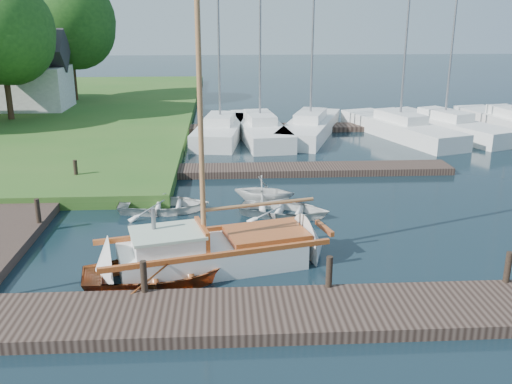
{
  "coord_description": "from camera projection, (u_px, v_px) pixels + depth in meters",
  "views": [
    {
      "loc": [
        -1.04,
        -17.58,
        6.76
      ],
      "look_at": [
        0.0,
        0.0,
        1.2
      ],
      "focal_mm": 40.0,
      "sensor_mm": 36.0,
      "label": 1
    }
  ],
  "objects": [
    {
      "name": "mooring_post_3",
      "position": [
        508.0,
        267.0,
        14.2
      ],
      "size": [
        0.16,
        0.16,
        0.8
      ],
      "primitive_type": "cylinder",
      "color": "black",
      "rests_on": "near_dock"
    },
    {
      "name": "pontoon",
      "position": [
        405.0,
        126.0,
        34.58
      ],
      "size": [
        30.0,
        1.6,
        0.3
      ],
      "primitive_type": "cube",
      "color": "black",
      "rests_on": "ground"
    },
    {
      "name": "mooring_post_1",
      "position": [
        144.0,
        276.0,
        13.69
      ],
      "size": [
        0.16,
        0.16,
        0.8
      ],
      "primitive_type": "cylinder",
      "color": "black",
      "rests_on": "near_dock"
    },
    {
      "name": "tender_a",
      "position": [
        164.0,
        202.0,
        20.19
      ],
      "size": [
        3.2,
        2.29,
        0.66
      ],
      "primitive_type": "imported",
      "rotation": [
        0.0,
        0.0,
        1.57
      ],
      "color": "silver",
      "rests_on": "ground"
    },
    {
      "name": "marina_boat_1",
      "position": [
        260.0,
        128.0,
        32.02
      ],
      "size": [
        3.15,
        8.86,
        11.11
      ],
      "rotation": [
        0.0,
        0.0,
        1.68
      ],
      "color": "silver",
      "rests_on": "ground"
    },
    {
      "name": "marina_boat_5",
      "position": [
        511.0,
        122.0,
        33.74
      ],
      "size": [
        3.66,
        9.13,
        11.03
      ],
      "rotation": [
        0.0,
        0.0,
        1.74
      ],
      "color": "silver",
      "rests_on": "ground"
    },
    {
      "name": "dinghy",
      "position": [
        163.0,
        267.0,
        14.85
      ],
      "size": [
        4.56,
        3.62,
        0.85
      ],
      "primitive_type": "imported",
      "rotation": [
        0.0,
        0.0,
        1.75
      ],
      "color": "brown",
      "rests_on": "ground"
    },
    {
      "name": "marina_boat_4",
      "position": [
        444.0,
        125.0,
        32.96
      ],
      "size": [
        5.55,
        9.11,
        9.6
      ],
      "rotation": [
        0.0,
        0.0,
        1.98
      ],
      "color": "silver",
      "rests_on": "ground"
    },
    {
      "name": "left_dock",
      "position": [
        28.0,
        207.0,
        20.23
      ],
      "size": [
        2.2,
        18.0,
        0.3
      ],
      "primitive_type": "cube",
      "color": "black",
      "rests_on": "ground"
    },
    {
      "name": "mooring_post_5",
      "position": [
        76.0,
        170.0,
        22.98
      ],
      "size": [
        0.16,
        0.16,
        0.8
      ],
      "primitive_type": "cylinder",
      "color": "black",
      "rests_on": "left_dock"
    },
    {
      "name": "tender_c",
      "position": [
        285.0,
        207.0,
        19.72
      ],
      "size": [
        3.65,
        3.08,
        0.65
      ],
      "primitive_type": "imported",
      "rotation": [
        0.0,
        0.0,
        1.26
      ],
      "color": "silver",
      "rests_on": "ground"
    },
    {
      "name": "marina_boat_2",
      "position": [
        310.0,
        126.0,
        32.57
      ],
      "size": [
        4.93,
        8.93,
        12.34
      ],
      "rotation": [
        0.0,
        0.0,
        1.24
      ],
      "color": "silver",
      "rests_on": "ground"
    },
    {
      "name": "mooring_post_2",
      "position": [
        329.0,
        272.0,
        13.94
      ],
      "size": [
        0.16,
        0.16,
        0.8
      ],
      "primitive_type": "cylinder",
      "color": "black",
      "rests_on": "near_dock"
    },
    {
      "name": "mooring_post_4",
      "position": [
        38.0,
        211.0,
        18.22
      ],
      "size": [
        0.16,
        0.16,
        0.8
      ],
      "primitive_type": "cylinder",
      "color": "black",
      "rests_on": "left_dock"
    },
    {
      "name": "tree_3",
      "position": [
        0.0,
        29.0,
        33.47
      ],
      "size": [
        6.41,
        6.38,
        8.74
      ],
      "color": "#332114",
      "rests_on": "shore"
    },
    {
      "name": "house_c",
      "position": [
        28.0,
        78.0,
        38.2
      ],
      "size": [
        5.25,
        4.0,
        5.28
      ],
      "color": "beige",
      "rests_on": "shore"
    },
    {
      "name": "near_dock",
      "position": [
        271.0,
        314.0,
        13.07
      ],
      "size": [
        18.0,
        2.2,
        0.3
      ],
      "primitive_type": "cube",
      "color": "black",
      "rests_on": "ground"
    },
    {
      "name": "tender_b",
      "position": [
        264.0,
        189.0,
        20.88
      ],
      "size": [
        2.69,
        2.48,
        1.17
      ],
      "primitive_type": "imported",
      "rotation": [
        0.0,
        0.0,
        1.28
      ],
      "color": "silver",
      "rests_on": "ground"
    },
    {
      "name": "marina_boat_0",
      "position": [
        220.0,
        129.0,
        31.59
      ],
      "size": [
        3.23,
        7.5,
        11.49
      ],
      "rotation": [
        0.0,
        0.0,
        1.42
      ],
      "color": "silver",
      "rests_on": "ground"
    },
    {
      "name": "marina_boat_3",
      "position": [
        400.0,
        127.0,
        32.28
      ],
      "size": [
        5.09,
        9.47,
        11.73
      ],
      "rotation": [
        0.0,
        0.0,
        1.9
      ],
      "color": "silver",
      "rests_on": "ground"
    },
    {
      "name": "tree_7",
      "position": [
        69.0,
        21.0,
        41.08
      ],
      "size": [
        6.83,
        6.83,
        9.38
      ],
      "color": "#332114",
      "rests_on": "shore"
    },
    {
      "name": "far_dock",
      "position": [
        293.0,
        170.0,
        25.08
      ],
      "size": [
        14.0,
        1.6,
        0.3
      ],
      "primitive_type": "cube",
      "color": "black",
      "rests_on": "ground"
    },
    {
      "name": "sailboat",
      "position": [
        217.0,
        254.0,
        15.82
      ],
      "size": [
        7.41,
        3.7,
        9.83
      ],
      "rotation": [
        0.0,
        0.0,
        0.25
      ],
      "color": "silver",
      "rests_on": "ground"
    },
    {
      "name": "ground",
      "position": [
        256.0,
        227.0,
        18.83
      ],
      "size": [
        160.0,
        160.0,
        0.0
      ],
      "primitive_type": "plane",
      "color": "black",
      "rests_on": "ground"
    }
  ]
}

